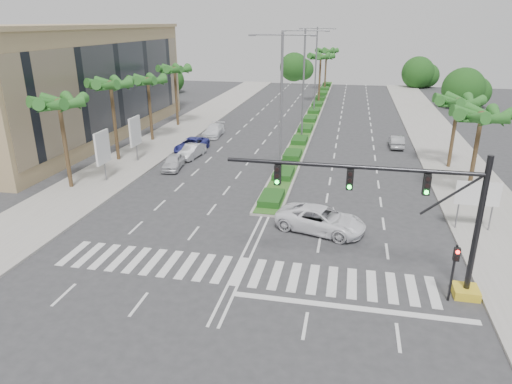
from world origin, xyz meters
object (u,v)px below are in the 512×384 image
at_px(car_parked_a, 173,162).
at_px(car_parked_d, 214,130).
at_px(car_right, 396,141).
at_px(car_parked_b, 192,151).
at_px(car_crossing, 321,220).
at_px(car_parked_c, 192,145).

bearing_deg(car_parked_a, car_parked_d, 82.84).
distance_m(car_parked_d, car_right, 20.69).
bearing_deg(car_parked_b, car_crossing, -39.14).
bearing_deg(car_parked_c, car_crossing, -43.87).
distance_m(car_parked_c, car_crossing, 22.06).
relative_size(car_parked_d, car_crossing, 0.81).
bearing_deg(car_crossing, car_right, 0.26).
bearing_deg(car_parked_b, car_parked_a, -88.61).
relative_size(car_parked_c, car_crossing, 0.87).
bearing_deg(car_parked_b, car_parked_d, 100.06).
xyz_separation_m(car_parked_d, car_right, (20.67, -0.94, -0.02)).
height_order(car_parked_b, car_right, car_parked_b).
height_order(car_parked_a, car_parked_c, car_parked_c).
relative_size(car_parked_b, car_right, 1.01).
xyz_separation_m(car_parked_a, car_parked_c, (-0.35, 6.04, 0.03)).
relative_size(car_parked_a, car_crossing, 0.67).
height_order(car_parked_d, car_crossing, car_crossing).
bearing_deg(car_parked_c, car_parked_b, -65.82).
distance_m(car_parked_c, car_parked_d, 7.04).
relative_size(car_parked_a, car_parked_d, 0.83).
distance_m(car_parked_b, car_parked_c, 2.25).
relative_size(car_parked_c, car_right, 1.26).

